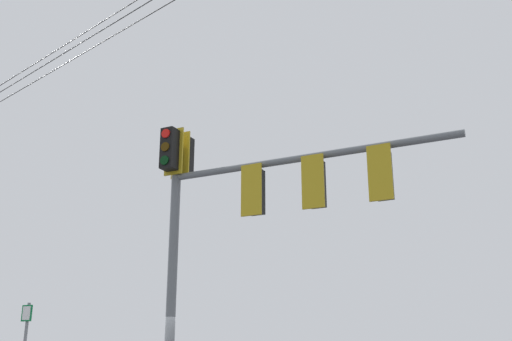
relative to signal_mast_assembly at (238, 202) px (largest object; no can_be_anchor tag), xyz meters
The scene contains 1 object.
signal_mast_assembly is the anchor object (origin of this frame).
Camera 1 is at (13.02, -0.16, 1.54)m, focal length 43.28 mm.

